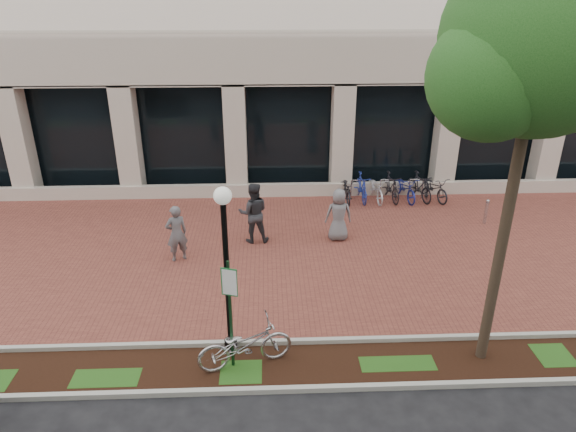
{
  "coord_description": "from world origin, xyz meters",
  "views": [
    {
      "loc": [
        -0.81,
        -13.88,
        7.36
      ],
      "look_at": [
        -0.27,
        -0.8,
        1.51
      ],
      "focal_mm": 32.0,
      "sensor_mm": 36.0,
      "label": 1
    }
  ],
  "objects_px": {
    "parking_sign": "(230,302)",
    "pedestrian_right": "(339,215)",
    "street_tree": "(541,52)",
    "bike_rack_cluster": "(390,188)",
    "pedestrian_left": "(177,233)",
    "bollard": "(486,211)",
    "pedestrian_mid": "(253,213)",
    "locked_bicycle": "(245,344)",
    "lamppost": "(226,264)"
  },
  "relations": [
    {
      "from": "parking_sign",
      "to": "bollard",
      "type": "relative_size",
      "value": 2.84
    },
    {
      "from": "lamppost",
      "to": "pedestrian_mid",
      "type": "height_order",
      "value": "lamppost"
    },
    {
      "from": "locked_bicycle",
      "to": "pedestrian_left",
      "type": "height_order",
      "value": "pedestrian_left"
    },
    {
      "from": "pedestrian_mid",
      "to": "street_tree",
      "type": "bearing_deg",
      "value": 128.87
    },
    {
      "from": "parking_sign",
      "to": "pedestrian_left",
      "type": "xyz_separation_m",
      "value": [
        -1.87,
        4.74,
        -0.74
      ]
    },
    {
      "from": "lamppost",
      "to": "bike_rack_cluster",
      "type": "relative_size",
      "value": 0.93
    },
    {
      "from": "parking_sign",
      "to": "pedestrian_right",
      "type": "height_order",
      "value": "parking_sign"
    },
    {
      "from": "bike_rack_cluster",
      "to": "parking_sign",
      "type": "bearing_deg",
      "value": -126.31
    },
    {
      "from": "bollard",
      "to": "parking_sign",
      "type": "bearing_deg",
      "value": -139.9
    },
    {
      "from": "pedestrian_left",
      "to": "bollard",
      "type": "distance_m",
      "value": 10.23
    },
    {
      "from": "street_tree",
      "to": "bike_rack_cluster",
      "type": "distance_m",
      "value": 10.77
    },
    {
      "from": "locked_bicycle",
      "to": "pedestrian_right",
      "type": "distance_m",
      "value": 6.49
    },
    {
      "from": "lamppost",
      "to": "parking_sign",
      "type": "bearing_deg",
      "value": -81.5
    },
    {
      "from": "parking_sign",
      "to": "pedestrian_mid",
      "type": "height_order",
      "value": "parking_sign"
    },
    {
      "from": "lamppost",
      "to": "locked_bicycle",
      "type": "xyz_separation_m",
      "value": [
        0.34,
        -0.47,
        -1.67
      ]
    },
    {
      "from": "parking_sign",
      "to": "lamppost",
      "type": "bearing_deg",
      "value": 116.26
    },
    {
      "from": "pedestrian_left",
      "to": "bike_rack_cluster",
      "type": "xyz_separation_m",
      "value": [
        7.26,
        4.4,
        -0.38
      ]
    },
    {
      "from": "street_tree",
      "to": "locked_bicycle",
      "type": "xyz_separation_m",
      "value": [
        -5.17,
        -0.1,
        -5.84
      ]
    },
    {
      "from": "parking_sign",
      "to": "pedestrian_mid",
      "type": "xyz_separation_m",
      "value": [
        0.33,
        5.89,
        -0.63
      ]
    },
    {
      "from": "pedestrian_mid",
      "to": "bike_rack_cluster",
      "type": "bearing_deg",
      "value": -149.93
    },
    {
      "from": "lamppost",
      "to": "locked_bicycle",
      "type": "bearing_deg",
      "value": -54.51
    },
    {
      "from": "locked_bicycle",
      "to": "pedestrian_right",
      "type": "xyz_separation_m",
      "value": [
        2.73,
        5.87,
        0.31
      ]
    },
    {
      "from": "parking_sign",
      "to": "bike_rack_cluster",
      "type": "bearing_deg",
      "value": 77.21
    },
    {
      "from": "bike_rack_cluster",
      "to": "pedestrian_right",
      "type": "bearing_deg",
      "value": -132.27
    },
    {
      "from": "pedestrian_left",
      "to": "street_tree",
      "type": "bearing_deg",
      "value": 122.32
    },
    {
      "from": "bike_rack_cluster",
      "to": "bollard",
      "type": "bearing_deg",
      "value": -45.61
    },
    {
      "from": "street_tree",
      "to": "pedestrian_left",
      "type": "relative_size",
      "value": 4.8
    },
    {
      "from": "locked_bicycle",
      "to": "bollard",
      "type": "height_order",
      "value": "locked_bicycle"
    },
    {
      "from": "lamppost",
      "to": "bollard",
      "type": "xyz_separation_m",
      "value": [
        8.21,
        6.36,
        -1.75
      ]
    },
    {
      "from": "street_tree",
      "to": "pedestrian_mid",
      "type": "bearing_deg",
      "value": 131.55
    },
    {
      "from": "pedestrian_right",
      "to": "bollard",
      "type": "xyz_separation_m",
      "value": [
        5.14,
        0.95,
        -0.39
      ]
    },
    {
      "from": "parking_sign",
      "to": "pedestrian_mid",
      "type": "bearing_deg",
      "value": 104.53
    },
    {
      "from": "street_tree",
      "to": "bike_rack_cluster",
      "type": "relative_size",
      "value": 1.98
    },
    {
      "from": "street_tree",
      "to": "bollard",
      "type": "xyz_separation_m",
      "value": [
        2.7,
        6.73,
        -5.92
      ]
    },
    {
      "from": "bike_rack_cluster",
      "to": "locked_bicycle",
      "type": "bearing_deg",
      "value": -125.15
    },
    {
      "from": "pedestrian_right",
      "to": "bollard",
      "type": "bearing_deg",
      "value": -170.37
    },
    {
      "from": "street_tree",
      "to": "bollard",
      "type": "height_order",
      "value": "street_tree"
    },
    {
      "from": "locked_bicycle",
      "to": "bike_rack_cluster",
      "type": "height_order",
      "value": "locked_bicycle"
    },
    {
      "from": "locked_bicycle",
      "to": "pedestrian_mid",
      "type": "distance_m",
      "value": 5.88
    },
    {
      "from": "parking_sign",
      "to": "street_tree",
      "type": "bearing_deg",
      "value": 19.11
    },
    {
      "from": "lamppost",
      "to": "bollard",
      "type": "distance_m",
      "value": 10.53
    },
    {
      "from": "street_tree",
      "to": "pedestrian_right",
      "type": "relative_size",
      "value": 4.88
    },
    {
      "from": "locked_bicycle",
      "to": "pedestrian_left",
      "type": "relative_size",
      "value": 1.18
    },
    {
      "from": "pedestrian_left",
      "to": "pedestrian_mid",
      "type": "distance_m",
      "value": 2.48
    },
    {
      "from": "street_tree",
      "to": "pedestrian_mid",
      "type": "relative_size",
      "value": 4.26
    },
    {
      "from": "lamppost",
      "to": "pedestrian_right",
      "type": "distance_m",
      "value": 6.36
    },
    {
      "from": "pedestrian_mid",
      "to": "pedestrian_left",
      "type": "bearing_deg",
      "value": 24.89
    },
    {
      "from": "street_tree",
      "to": "pedestrian_left",
      "type": "height_order",
      "value": "street_tree"
    },
    {
      "from": "pedestrian_right",
      "to": "bike_rack_cluster",
      "type": "relative_size",
      "value": 0.41
    },
    {
      "from": "parking_sign",
      "to": "street_tree",
      "type": "distance_m",
      "value": 7.23
    }
  ]
}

